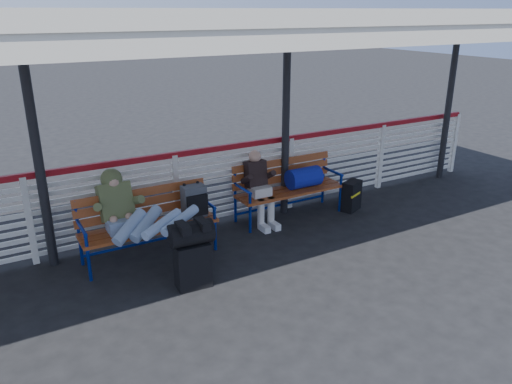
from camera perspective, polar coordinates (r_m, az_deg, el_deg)
ground at (r=6.10m, az=-2.16°, el=-10.98°), size 60.00×60.00×0.00m
fence at (r=7.40m, az=-9.12°, el=0.19°), size 12.08×0.08×1.24m
canopy at (r=6.01m, az=-6.65°, el=18.96°), size 12.60×3.60×3.16m
luggage_stack at (r=5.97m, az=-7.31°, el=-6.80°), size 0.53×0.32×0.85m
bench_left at (r=6.80m, az=-10.86°, el=-2.36°), size 1.80×0.56×0.92m
bench_right at (r=7.98m, az=4.45°, el=1.32°), size 1.80×0.56×0.92m
traveler_man at (r=6.36m, az=-12.70°, el=-2.94°), size 0.94×1.64×0.77m
companion_person at (r=7.63m, az=0.40°, el=0.56°), size 0.32×0.66×1.15m
suitcase_side at (r=8.41m, az=10.86°, el=-0.43°), size 0.41×0.34×0.50m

